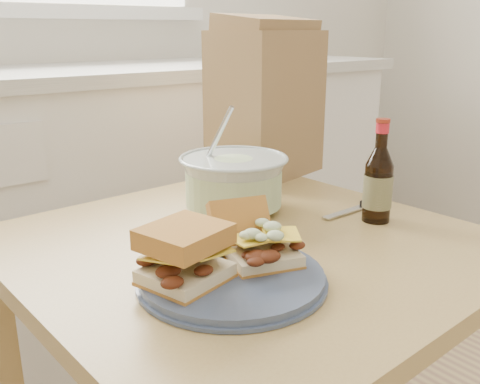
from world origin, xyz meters
TOP-DOWN VIEW (x-y plane):
  - cabinet_run at (-0.00, 1.70)m, footprint 2.50×0.64m
  - dining_table at (-0.09, 0.70)m, footprint 0.85×0.85m
  - plate at (-0.23, 0.58)m, footprint 0.29×0.29m
  - sandwich_left at (-0.30, 0.60)m, footprint 0.14×0.13m
  - sandwich_right at (-0.16, 0.60)m, footprint 0.13×0.18m
  - coleslaw_bowl at (-0.01, 0.85)m, footprint 0.23×0.23m
  - beer_bottle at (0.18, 0.62)m, footprint 0.06×0.06m
  - knife at (0.24, 0.69)m, footprint 0.21×0.02m
  - paper_bag at (0.25, 1.04)m, footprint 0.32×0.24m

SIDE VIEW (x-z plane):
  - cabinet_run at x=0.00m, z-range 0.00..0.94m
  - dining_table at x=-0.09m, z-range 0.24..0.92m
  - knife at x=0.24m, z-range 0.68..0.69m
  - plate at x=-0.23m, z-range 0.68..0.70m
  - sandwich_right at x=-0.16m, z-range 0.68..0.78m
  - coleslaw_bowl at x=-0.01m, z-range 0.62..0.86m
  - sandwich_left at x=-0.30m, z-range 0.70..0.79m
  - beer_bottle at x=0.18m, z-range 0.65..0.87m
  - paper_bag at x=0.25m, z-range 0.68..1.06m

